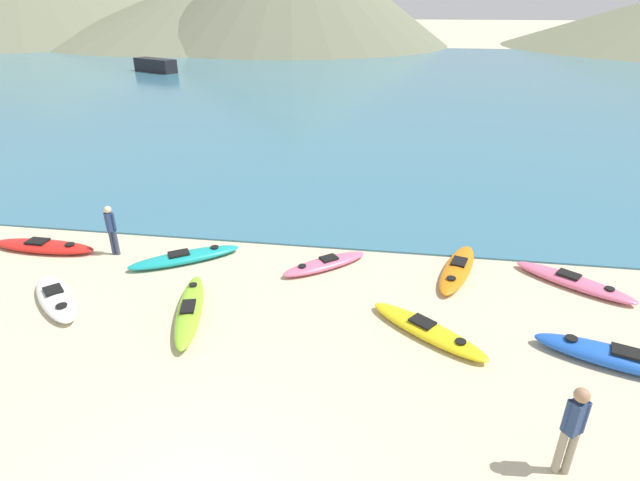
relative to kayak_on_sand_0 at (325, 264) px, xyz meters
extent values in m
cube|color=teal|center=(-0.85, 36.19, -0.10)|extent=(160.00, 70.00, 0.06)
cone|color=#6B7056|center=(-31.76, 79.07, 5.28)|extent=(55.90, 55.90, 10.80)
ellipsoid|color=#E5668C|center=(0.00, 0.00, 0.00)|extent=(2.43, 2.13, 0.25)
cube|color=black|center=(0.10, 0.08, 0.14)|extent=(0.58, 0.56, 0.05)
cylinder|color=black|center=(-0.56, -0.45, 0.13)|extent=(0.22, 0.22, 0.02)
ellipsoid|color=#8CCC2D|center=(-2.83, -2.84, 0.05)|extent=(1.37, 3.15, 0.34)
cube|color=black|center=(-2.79, -2.99, 0.24)|extent=(0.45, 0.62, 0.05)
cylinder|color=black|center=(-3.06, -2.01, 0.23)|extent=(0.20, 0.20, 0.02)
ellipsoid|color=red|center=(-8.51, -0.22, 0.01)|extent=(3.30, 0.85, 0.27)
cube|color=black|center=(-8.67, -0.22, 0.17)|extent=(0.60, 0.44, 0.05)
cylinder|color=black|center=(-7.61, -0.25, 0.16)|extent=(0.27, 0.27, 0.02)
ellipsoid|color=orange|center=(3.65, 0.26, 0.00)|extent=(1.54, 3.09, 0.26)
cube|color=black|center=(3.70, 0.40, 0.16)|extent=(0.52, 0.63, 0.05)
cylinder|color=black|center=(3.41, -0.54, 0.15)|extent=(0.24, 0.24, 0.02)
ellipsoid|color=blue|center=(6.51, -3.17, 0.05)|extent=(3.22, 1.70, 0.36)
cube|color=black|center=(6.66, -3.22, 0.25)|extent=(0.67, 0.56, 0.05)
cylinder|color=black|center=(5.69, -2.89, 0.24)|extent=(0.25, 0.25, 0.02)
ellipsoid|color=yellow|center=(2.72, -2.75, 0.01)|extent=(2.81, 2.35, 0.27)
cube|color=black|center=(2.60, -2.66, 0.17)|extent=(0.66, 0.62, 0.05)
cylinder|color=black|center=(3.39, -3.25, 0.15)|extent=(0.23, 0.23, 0.02)
ellipsoid|color=white|center=(-6.34, -2.81, 0.02)|extent=(2.43, 2.37, 0.29)
cube|color=black|center=(-6.43, -2.72, 0.19)|extent=(0.63, 0.62, 0.05)
cylinder|color=black|center=(-5.81, -3.32, 0.18)|extent=(0.26, 0.26, 0.02)
ellipsoid|color=teal|center=(-4.03, -0.25, 0.01)|extent=(3.02, 2.31, 0.28)
cube|color=black|center=(-4.16, -0.34, 0.18)|extent=(0.68, 0.63, 0.05)
cylinder|color=black|center=(-3.30, 0.23, 0.16)|extent=(0.24, 0.24, 0.02)
ellipsoid|color=#E5668C|center=(6.60, 0.00, 0.01)|extent=(2.90, 2.31, 0.27)
cube|color=black|center=(6.48, 0.09, 0.17)|extent=(0.67, 0.62, 0.05)
cylinder|color=black|center=(7.29, -0.48, 0.16)|extent=(0.24, 0.24, 0.02)
cylinder|color=gray|center=(4.61, -6.08, 0.30)|extent=(0.13, 0.13, 0.86)
cylinder|color=gray|center=(4.76, -6.08, 0.30)|extent=(0.13, 0.13, 0.86)
cube|color=navy|center=(4.69, -6.08, 1.04)|extent=(0.31, 0.30, 0.61)
cylinder|color=navy|center=(4.56, -6.08, 1.05)|extent=(0.09, 0.09, 0.58)
cylinder|color=navy|center=(4.81, -6.08, 1.05)|extent=(0.09, 0.09, 0.58)
sphere|color=#A37A5B|center=(4.69, -6.08, 1.47)|extent=(0.23, 0.23, 0.23)
cylinder|color=#384260|center=(-6.30, -0.13, 0.26)|extent=(0.11, 0.11, 0.77)
cylinder|color=#384260|center=(-6.16, -0.13, 0.26)|extent=(0.11, 0.11, 0.77)
cube|color=navy|center=(-6.23, -0.13, 0.92)|extent=(0.26, 0.27, 0.55)
cylinder|color=navy|center=(-6.35, -0.13, 0.93)|extent=(0.08, 0.08, 0.52)
cylinder|color=navy|center=(-6.12, -0.13, 0.93)|extent=(0.08, 0.08, 0.52)
sphere|color=beige|center=(-6.23, -0.13, 1.30)|extent=(0.21, 0.21, 0.21)
cube|color=black|center=(-23.09, 38.25, 0.59)|extent=(5.16, 3.60, 1.31)
camera|label=1|loc=(1.74, -12.18, 6.69)|focal=28.00mm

